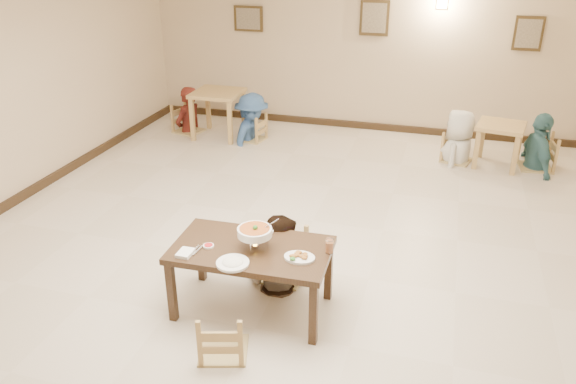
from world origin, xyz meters
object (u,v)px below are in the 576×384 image
(main_diner, at_px, (277,216))
(bg_chair_rl, at_px, (460,134))
(bg_table_left, at_px, (218,99))
(bg_table_right, at_px, (500,132))
(main_table, at_px, (252,255))
(bg_diner_c, at_px, (463,110))
(bg_diner_b, at_px, (251,94))
(chair_far, at_px, (282,235))
(curry_warmer, at_px, (255,232))
(bg_diner_d, at_px, (546,113))
(drink_glass, at_px, (329,246))
(bg_diner_a, at_px, (186,87))
(bg_chair_rr, at_px, (541,137))
(bg_chair_lr, at_px, (252,116))
(bg_chair_ll, at_px, (187,106))
(chair_near, at_px, (221,310))

(main_diner, xyz_separation_m, bg_chair_rl, (1.74, 4.08, -0.32))
(bg_table_left, height_order, bg_table_right, bg_table_left)
(main_table, xyz_separation_m, bg_diner_c, (1.84, 4.58, 0.23))
(bg_chair_rl, relative_size, bg_diner_b, 0.55)
(main_diner, bearing_deg, bg_table_right, -109.20)
(bg_table_left, relative_size, bg_chair_rl, 0.90)
(chair_far, bearing_deg, main_table, -96.63)
(bg_table_left, bearing_deg, bg_diner_b, -2.29)
(curry_warmer, height_order, bg_diner_d, bg_diner_d)
(main_table, bearing_deg, main_diner, 77.36)
(drink_glass, xyz_separation_m, bg_diner_a, (-3.63, 4.60, 0.09))
(bg_chair_rl, relative_size, bg_chair_rr, 0.90)
(main_table, relative_size, bg_chair_rr, 1.47)
(bg_table_right, relative_size, bg_chair_lr, 0.89)
(curry_warmer, bearing_deg, bg_chair_ll, 122.04)
(bg_table_left, bearing_deg, main_table, -63.87)
(main_diner, distance_m, bg_chair_lr, 4.48)
(bg_table_left, xyz_separation_m, bg_chair_rl, (4.11, -0.07, -0.22))
(main_table, bearing_deg, bg_table_right, 60.22)
(chair_near, relative_size, drink_glass, 6.22)
(curry_warmer, xyz_separation_m, bg_chair_rr, (2.98, 4.62, -0.35))
(bg_chair_lr, bearing_deg, main_table, 30.04)
(curry_warmer, height_order, bg_table_left, curry_warmer)
(main_table, relative_size, main_diner, 0.96)
(chair_far, distance_m, chair_near, 1.30)
(main_diner, height_order, bg_table_left, main_diner)
(bg_diner_c, bearing_deg, bg_table_right, 101.53)
(curry_warmer, height_order, bg_chair_ll, bg_chair_ll)
(main_table, height_order, bg_chair_rr, bg_chair_rr)
(chair_near, xyz_separation_m, bg_chair_ll, (-2.87, 5.37, 0.05))
(bg_chair_lr, xyz_separation_m, bg_chair_rr, (4.67, -0.00, 0.07))
(bg_chair_rl, xyz_separation_m, bg_diner_b, (-3.48, 0.04, 0.37))
(bg_table_left, bearing_deg, bg_diner_c, -0.96)
(bg_chair_rr, relative_size, bg_diner_a, 0.60)
(bg_diner_a, bearing_deg, main_diner, 52.41)
(bg_diner_b, relative_size, bg_diner_d, 0.95)
(curry_warmer, height_order, drink_glass, curry_warmer)
(curry_warmer, xyz_separation_m, bg_chair_rl, (1.80, 4.58, -0.40))
(main_table, distance_m, main_diner, 0.54)
(bg_chair_rl, bearing_deg, chair_far, 172.54)
(main_diner, bearing_deg, bg_chair_ll, -43.69)
(bg_chair_rr, height_order, bg_diner_c, bg_diner_c)
(bg_chair_ll, bearing_deg, bg_table_right, -77.51)
(drink_glass, relative_size, bg_diner_a, 0.08)
(chair_near, distance_m, bg_table_left, 5.76)
(bg_chair_rl, distance_m, bg_chair_rr, 1.19)
(bg_chair_rr, height_order, bg_diner_b, bg_diner_b)
(bg_table_right, relative_size, bg_chair_rl, 0.86)
(bg_chair_ll, height_order, bg_diner_c, bg_diner_c)
(bg_table_left, xyz_separation_m, bg_diner_c, (4.11, -0.07, 0.16))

